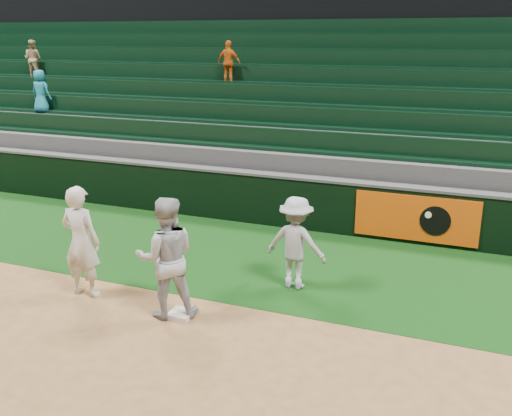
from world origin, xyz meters
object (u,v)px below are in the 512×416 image
(first_baseman, at_px, (81,242))
(base_coach, at_px, (296,243))
(first_base, at_px, (181,314))
(baserunner, at_px, (166,258))

(first_baseman, xyz_separation_m, base_coach, (3.32, 1.64, -0.14))
(first_baseman, relative_size, base_coach, 1.17)
(first_base, xyz_separation_m, baserunner, (-0.22, -0.00, 0.95))
(baserunner, height_order, base_coach, baserunner)
(first_baseman, bearing_deg, base_coach, -154.23)
(first_baseman, relative_size, baserunner, 0.99)
(first_base, relative_size, baserunner, 0.18)
(first_base, xyz_separation_m, first_baseman, (-1.96, 0.12, 0.94))
(first_base, relative_size, first_baseman, 0.19)
(baserunner, relative_size, base_coach, 1.18)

